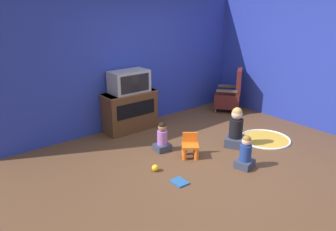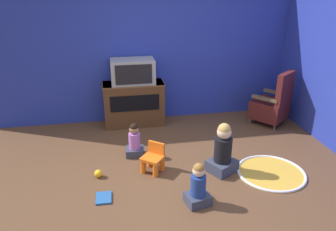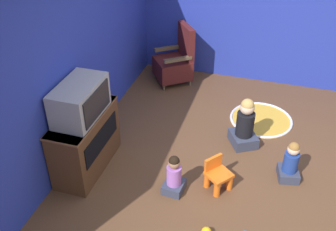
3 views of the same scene
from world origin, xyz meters
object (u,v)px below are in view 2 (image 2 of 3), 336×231
tv_cabinet (134,103)px  toy_ball (98,174)px  child_watching_left (198,186)px  child_watching_right (223,151)px  book (104,198)px  yellow_kid_chair (153,160)px  black_armchair (272,105)px  child_watching_center (135,142)px  television (133,71)px

tv_cabinet → toy_ball: 1.81m
tv_cabinet → child_watching_left: tv_cabinet is taller
tv_cabinet → child_watching_right: tv_cabinet is taller
tv_cabinet → book: bearing=-104.7°
child_watching_right → yellow_kid_chair: bearing=139.3°
child_watching_left → book: size_ratio=2.22×
black_armchair → yellow_kid_chair: 2.61m
black_armchair → child_watching_left: bearing=8.7°
tv_cabinet → child_watching_left: bearing=-77.8°
child_watching_center → child_watching_right: 1.31m
television → child_watching_right: bearing=-60.1°
yellow_kid_chair → book: (-0.67, -0.52, -0.16)m
black_armchair → book: 3.46m
television → child_watching_center: (-0.10, -1.14, -0.76)m
child_watching_right → book: (-1.59, -0.34, -0.29)m
television → toy_ball: size_ratio=6.93×
tv_cabinet → yellow_kid_chair: tv_cabinet is taller
yellow_kid_chair → child_watching_left: 0.90m
black_armchair → book: black_armchair is taller
television → tv_cabinet: bearing=90.0°
black_armchair → child_watching_left: 2.76m
tv_cabinet → black_armchair: bearing=-10.2°
child_watching_right → book: child_watching_right is taller
television → child_watching_left: bearing=-77.8°
child_watching_right → toy_ball: 1.68m
yellow_kid_chair → child_watching_center: (-0.21, 0.47, 0.05)m
yellow_kid_chair → toy_ball: 0.75m
toy_ball → book: 0.49m
black_armchair → child_watching_left: size_ratio=1.85×
television → child_watching_right: television is taller
child_watching_center → toy_ball: 0.75m
child_watching_left → black_armchair: bearing=34.1°
child_watching_left → yellow_kid_chair: bearing=105.0°
yellow_kid_chair → television: bearing=132.3°
book → yellow_kid_chair: bearing=-51.1°
tv_cabinet → yellow_kid_chair: (0.11, -1.63, -0.23)m
yellow_kid_chair → book: 0.87m
child_watching_right → child_watching_left: bearing=-159.1°
child_watching_center → child_watching_right: size_ratio=0.72×
child_watching_center → book: bearing=-110.1°
tv_cabinet → child_watching_center: bearing=-94.9°
black_armchair → child_watching_center: bearing=-21.7°
tv_cabinet → child_watching_center: (-0.10, -1.15, -0.18)m
black_armchair → yellow_kid_chair: (-2.31, -1.19, -0.20)m
child_watching_center → book: child_watching_center is taller
tv_cabinet → black_armchair: black_armchair is taller
child_watching_right → tv_cabinet: bearing=89.9°
child_watching_center → book: (-0.46, -0.99, -0.21)m
tv_cabinet → television: bearing=-90.0°
television → book: 2.41m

